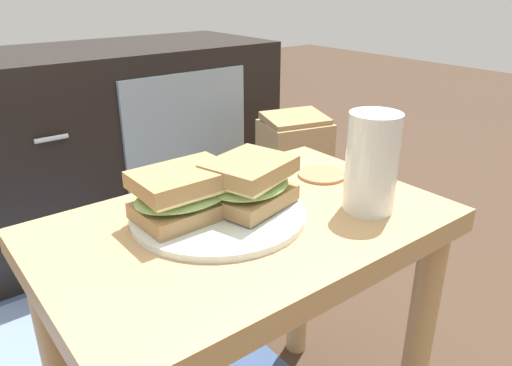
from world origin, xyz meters
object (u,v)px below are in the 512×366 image
plate (218,214)px  sandwich_front (184,193)px  tv_cabinet (120,140)px  beer_glass (371,165)px  paper_bag (293,179)px  coaster (322,175)px  sandwich_back (250,183)px

plate → sandwich_front: 0.06m
tv_cabinet → beer_glass: size_ratio=6.75×
beer_glass → plate: bearing=148.7°
tv_cabinet → paper_bag: size_ratio=2.39×
tv_cabinet → paper_bag: tv_cabinet is taller
sandwich_front → beer_glass: beer_glass is taller
sandwich_front → coaster: bearing=0.8°
plate → paper_bag: plate is taller
sandwich_back → paper_bag: 0.83m
beer_glass → paper_bag: (0.43, 0.62, -0.33)m
sandwich_back → coaster: size_ratio=1.79×
beer_glass → tv_cabinet: bearing=87.0°
sandwich_front → beer_glass: (0.23, -0.13, 0.02)m
plate → coaster: (0.22, 0.02, -0.00)m
plate → beer_glass: bearing=-31.3°
paper_bag → tv_cabinet: bearing=132.4°
paper_bag → beer_glass: bearing=-124.6°
sandwich_front → paper_bag: (0.66, 0.49, -0.31)m
sandwich_front → paper_bag: bearing=37.0°
sandwich_front → beer_glass: bearing=-29.0°
sandwich_front → paper_bag: size_ratio=0.36×
paper_bag → sandwich_front: bearing=-143.0°
coaster → paper_bag: 0.68m
sandwich_back → paper_bag: sandwich_back is taller
plate → tv_cabinet: bearing=75.5°
beer_glass → coaster: 0.15m
sandwich_back → beer_glass: beer_glass is taller
tv_cabinet → beer_glass: 1.06m
tv_cabinet → coaster: tv_cabinet is taller
sandwich_front → paper_bag: 0.88m
sandwich_back → coaster: bearing=10.4°
coaster → paper_bag: bearing=51.5°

